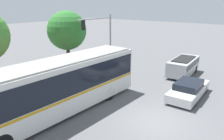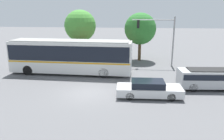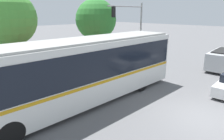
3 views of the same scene
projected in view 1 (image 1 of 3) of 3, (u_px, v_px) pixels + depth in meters
name	position (u px, v px, depth m)	size (l,w,h in m)	color
ground_plane	(155.00, 121.00, 12.96)	(140.00, 140.00, 0.00)	#5B5B5E
city_bus	(58.00, 84.00, 13.39)	(12.34, 2.81, 3.44)	silver
sedan_foreground	(189.00, 89.00, 16.21)	(4.91, 2.01, 1.24)	silver
suv_left_lane	(183.00, 65.00, 21.18)	(4.91, 2.23, 1.66)	#B2B5B7
traffic_light_pole	(103.00, 33.00, 22.62)	(4.84, 0.24, 5.66)	gray
flowering_hedge	(34.00, 79.00, 17.73)	(8.53, 1.43, 1.65)	#286028
street_tree_centre	(67.00, 31.00, 22.30)	(4.00, 4.00, 6.08)	brown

